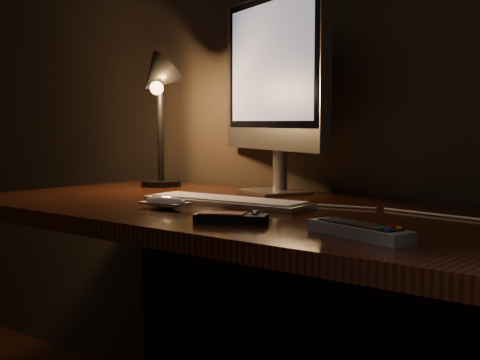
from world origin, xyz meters
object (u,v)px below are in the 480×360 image
Objects in this scene: monitor at (273,76)px; media_remote at (231,218)px; mouse at (165,204)px; keyboard at (227,201)px; desk_lamp at (158,96)px; desk at (289,258)px; tv_remote at (359,230)px.

monitor is 0.65m from media_remote.
monitor reaches higher than mouse.
monitor is 0.43m from keyboard.
monitor is 0.38m from desk_lamp.
keyboard reaches higher than desk.
monitor reaches higher than keyboard.
keyboard is at bearing -147.99° from desk.
tv_remote reaches higher than mouse.
desk_lamp reaches higher than mouse.
monitor is at bearing 134.96° from desk.
keyboard is 0.54m from desk_lamp.
media_remote is at bearing -29.26° from desk_lamp.
desk_lamp is (-0.36, -0.10, -0.05)m from monitor.
tv_remote is at bearing -11.80° from mouse.
mouse is 0.51× the size of tv_remote.
desk_lamp reaches higher than tv_remote.
mouse is at bearing -129.09° from desk.
media_remote is at bearing -161.10° from tv_remote.
mouse is (-0.06, -0.15, 0.00)m from keyboard.
mouse is 0.27× the size of desk_lamp.
keyboard is (-0.13, -0.08, 0.14)m from desk.
media_remote is at bearing -76.72° from desk.
desk_lamp is (-0.91, 0.38, 0.27)m from tv_remote.
desk_lamp reaches higher than media_remote.
desk is 0.33m from mouse.
keyboard is 1.97× the size of tv_remote.
desk is 0.48m from tv_remote.
tv_remote is at bearing -24.21° from media_remote.
monitor is 0.53m from mouse.
tv_remote is (0.54, -0.05, 0.00)m from mouse.
monitor reaches higher than desk.
media_remote is (0.26, -0.07, -0.00)m from mouse.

